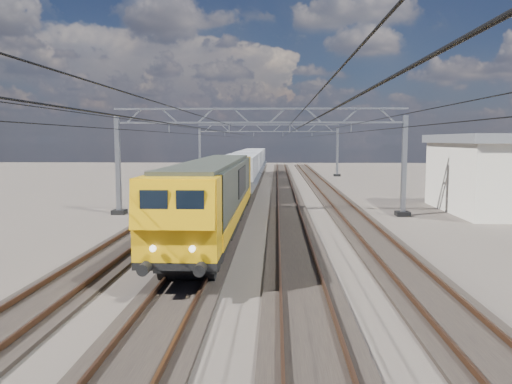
{
  "coord_description": "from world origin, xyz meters",
  "views": [
    {
      "loc": [
        1.12,
        -29.03,
        5.03
      ],
      "look_at": [
        0.11,
        -4.05,
        2.4
      ],
      "focal_mm": 35.0,
      "sensor_mm": 36.0,
      "label": 1
    }
  ],
  "objects_px": {
    "hopper_wagon_mid": "(249,164)",
    "hopper_wagon_third": "(254,159)",
    "locomotive": "(214,193)",
    "catenary_gantry_mid": "(259,157)",
    "catenary_gantry_far": "(268,148)",
    "hopper_wagon_lead": "(240,172)"
  },
  "relations": [
    {
      "from": "hopper_wagon_mid",
      "to": "hopper_wagon_third",
      "type": "relative_size",
      "value": 1.0
    },
    {
      "from": "locomotive",
      "to": "hopper_wagon_third",
      "type": "height_order",
      "value": "locomotive"
    },
    {
      "from": "hopper_wagon_mid",
      "to": "catenary_gantry_mid",
      "type": "bearing_deg",
      "value": -85.18
    },
    {
      "from": "catenary_gantry_mid",
      "to": "hopper_wagon_third",
      "type": "relative_size",
      "value": 1.53
    },
    {
      "from": "catenary_gantry_mid",
      "to": "locomotive",
      "type": "relative_size",
      "value": 0.94
    },
    {
      "from": "hopper_wagon_third",
      "to": "catenary_gantry_far",
      "type": "bearing_deg",
      "value": -44.07
    },
    {
      "from": "catenary_gantry_far",
      "to": "hopper_wagon_mid",
      "type": "height_order",
      "value": "catenary_gantry_far"
    },
    {
      "from": "hopper_wagon_mid",
      "to": "hopper_wagon_lead",
      "type": "bearing_deg",
      "value": -90.0
    },
    {
      "from": "hopper_wagon_lead",
      "to": "locomotive",
      "type": "bearing_deg",
      "value": -90.0
    },
    {
      "from": "hopper_wagon_lead",
      "to": "hopper_wagon_third",
      "type": "xyz_separation_m",
      "value": [
        0.0,
        28.4,
        0.0
      ]
    },
    {
      "from": "catenary_gantry_mid",
      "to": "locomotive",
      "type": "height_order",
      "value": "catenary_gantry_mid"
    },
    {
      "from": "hopper_wagon_lead",
      "to": "hopper_wagon_third",
      "type": "relative_size",
      "value": 1.0
    },
    {
      "from": "hopper_wagon_lead",
      "to": "catenary_gantry_mid",
      "type": "bearing_deg",
      "value": -78.15
    },
    {
      "from": "hopper_wagon_mid",
      "to": "catenary_gantry_far",
      "type": "bearing_deg",
      "value": 80.74
    },
    {
      "from": "catenary_gantry_mid",
      "to": "locomotive",
      "type": "bearing_deg",
      "value": -103.77
    },
    {
      "from": "locomotive",
      "to": "hopper_wagon_third",
      "type": "xyz_separation_m",
      "value": [
        -0.0,
        46.1,
        -0.09
      ]
    },
    {
      "from": "catenary_gantry_mid",
      "to": "hopper_wagon_mid",
      "type": "bearing_deg",
      "value": 94.82
    },
    {
      "from": "locomotive",
      "to": "hopper_wagon_lead",
      "type": "xyz_separation_m",
      "value": [
        -0.0,
        17.7,
        -0.09
      ]
    },
    {
      "from": "catenary_gantry_mid",
      "to": "hopper_wagon_mid",
      "type": "height_order",
      "value": "catenary_gantry_mid"
    },
    {
      "from": "hopper_wagon_lead",
      "to": "hopper_wagon_third",
      "type": "height_order",
      "value": "same"
    },
    {
      "from": "catenary_gantry_far",
      "to": "hopper_wagon_mid",
      "type": "bearing_deg",
      "value": -99.26
    },
    {
      "from": "catenary_gantry_far",
      "to": "locomotive",
      "type": "relative_size",
      "value": 0.94
    }
  ]
}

